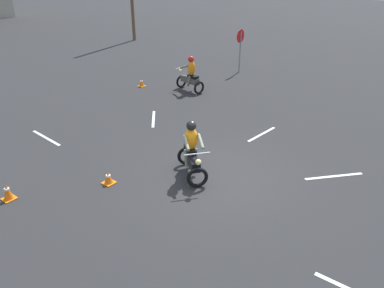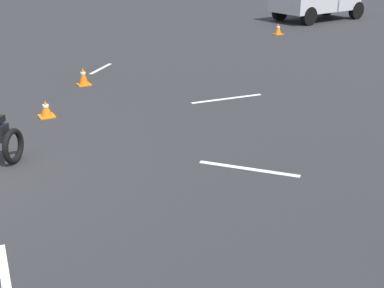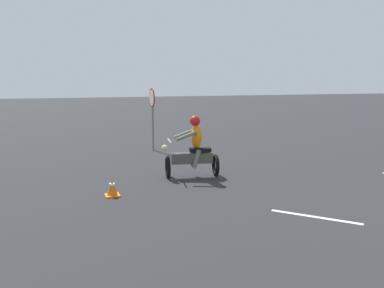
% 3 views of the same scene
% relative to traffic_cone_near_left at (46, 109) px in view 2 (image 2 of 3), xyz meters
% --- Properties ---
extents(traffic_cone_near_left, '(0.32, 0.32, 0.36)m').
position_rel_traffic_cone_near_left_xyz_m(traffic_cone_near_left, '(0.00, 0.00, 0.00)').
color(traffic_cone_near_left, orange).
rests_on(traffic_cone_near_left, ground).
extents(traffic_cone_near_right, '(0.32, 0.32, 0.46)m').
position_rel_traffic_cone_near_left_xyz_m(traffic_cone_near_right, '(-2.12, 1.43, 0.05)').
color(traffic_cone_near_right, orange).
rests_on(traffic_cone_near_right, ground).
extents(traffic_cone_mid_center, '(0.32, 0.32, 0.42)m').
position_rel_traffic_cone_near_left_xyz_m(traffic_cone_mid_center, '(-5.89, 10.18, 0.03)').
color(traffic_cone_mid_center, orange).
rests_on(traffic_cone_mid_center, ground).
extents(lane_stripe_e, '(1.64, 0.24, 0.01)m').
position_rel_traffic_cone_near_left_xyz_m(lane_stripe_e, '(5.54, -1.75, -0.17)').
color(lane_stripe_e, silver).
rests_on(lane_stripe_e, ground).
extents(lane_stripe_ne, '(1.31, 1.19, 0.01)m').
position_rel_traffic_cone_near_left_xyz_m(lane_stripe_ne, '(4.19, 2.28, -0.17)').
color(lane_stripe_ne, silver).
rests_on(lane_stripe_ne, ground).
extents(lane_stripe_n, '(0.22, 1.79, 0.01)m').
position_rel_traffic_cone_near_left_xyz_m(lane_stripe_n, '(0.60, 4.02, -0.17)').
color(lane_stripe_n, silver).
rests_on(lane_stripe_n, ground).
extents(lane_stripe_nw, '(1.03, 0.98, 0.01)m').
position_rel_traffic_cone_near_left_xyz_m(lane_stripe_nw, '(-3.62, 2.38, -0.17)').
color(lane_stripe_nw, silver).
rests_on(lane_stripe_nw, ground).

